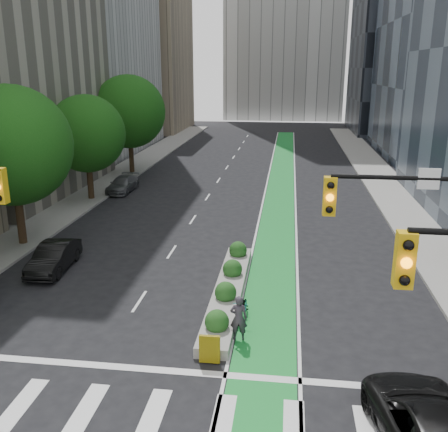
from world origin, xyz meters
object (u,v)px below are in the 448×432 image
(parked_car_left_far, at_px, (123,184))
(parked_car_right, at_px, (428,427))
(bicycle, at_px, (243,309))
(parked_car_left_mid, at_px, (54,257))
(cyclist, at_px, (239,318))
(median_planter, at_px, (229,288))

(parked_car_left_far, xyz_separation_m, parked_car_right, (16.87, -26.22, 0.12))
(bicycle, distance_m, parked_car_left_mid, 10.33)
(cyclist, xyz_separation_m, parked_car_left_far, (-11.50, 21.36, -0.26))
(bicycle, relative_size, cyclist, 0.97)
(median_planter, distance_m, bicycle, 2.14)
(bicycle, xyz_separation_m, cyclist, (0.00, -1.58, 0.43))
(bicycle, height_order, parked_car_left_mid, parked_car_left_mid)
(median_planter, bearing_deg, cyclist, -77.35)
(parked_car_left_far, bearing_deg, median_planter, -57.57)
(cyclist, height_order, parked_car_right, cyclist)
(cyclist, relative_size, parked_car_right, 0.33)
(median_planter, bearing_deg, parked_car_left_far, 121.01)
(median_planter, bearing_deg, bicycle, -68.05)
(parked_car_left_mid, bearing_deg, cyclist, -32.47)
(cyclist, distance_m, parked_car_left_mid, 11.00)
(median_planter, distance_m, parked_car_left_far, 20.77)
(bicycle, xyz_separation_m, parked_car_left_far, (-11.50, 19.78, 0.17))
(median_planter, height_order, parked_car_left_far, parked_car_left_far)
(bicycle, distance_m, cyclist, 1.64)
(cyclist, bearing_deg, bicycle, -91.93)
(bicycle, relative_size, parked_car_left_mid, 0.41)
(bicycle, distance_m, parked_car_left_far, 22.88)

